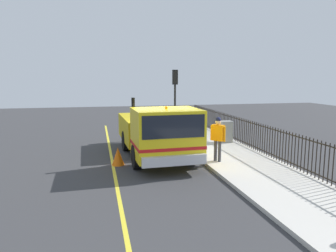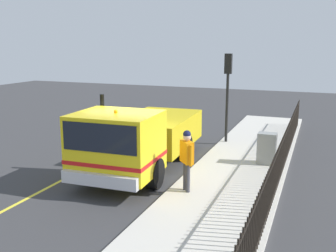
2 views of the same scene
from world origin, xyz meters
TOP-DOWN VIEW (x-y plane):
  - ground_plane at (0.00, 0.00)m, footprint 52.74×52.74m
  - sidewalk_slab at (3.15, 0.00)m, footprint 3.14×23.97m
  - lane_marking at (-2.06, 0.00)m, footprint 0.12×21.57m
  - work_truck at (-0.11, 0.42)m, footprint 2.75×6.89m
  - worker_standing at (2.13, -0.94)m, footprint 0.52×0.54m
  - iron_fence at (4.60, 0.00)m, footprint 0.04×20.41m
  - traffic_light_near at (1.86, 5.28)m, footprint 0.30×0.21m
  - utility_cabinet at (3.95, 2.62)m, footprint 0.65×0.47m
  - traffic_cone at (-1.85, -0.16)m, footprint 0.51×0.51m

SIDE VIEW (x-z plane):
  - ground_plane at x=0.00m, z-range 0.00..0.00m
  - lane_marking at x=-2.06m, z-range 0.00..0.01m
  - sidewalk_slab at x=3.15m, z-range 0.00..0.13m
  - traffic_cone at x=-1.85m, z-range 0.00..0.73m
  - utility_cabinet at x=3.95m, z-range 0.13..1.26m
  - iron_fence at x=4.60m, z-range 0.14..1.48m
  - worker_standing at x=2.13m, z-range 0.34..2.16m
  - work_truck at x=-0.11m, z-range -0.09..2.64m
  - traffic_light_near at x=1.86m, z-range 0.94..4.78m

